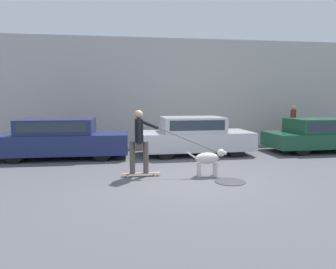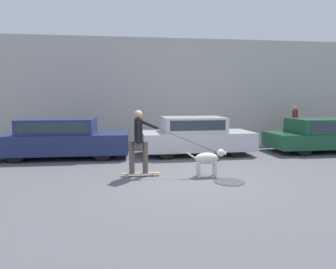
# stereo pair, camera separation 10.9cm
# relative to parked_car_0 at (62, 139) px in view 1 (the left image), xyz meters

# --- Properties ---
(ground_plane) EXTENTS (36.00, 36.00, 0.00)m
(ground_plane) POSITION_rel_parked_car_0_xyz_m (3.65, -3.27, -0.65)
(ground_plane) COLOR #545459
(back_wall) EXTENTS (32.00, 0.30, 4.64)m
(back_wall) POSITION_rel_parked_car_0_xyz_m (3.65, 3.08, 1.67)
(back_wall) COLOR #B2ADA8
(back_wall) RESTS_ON ground_plane
(sidewalk_curb) EXTENTS (30.00, 1.80, 0.10)m
(sidewalk_curb) POSITION_rel_parked_car_0_xyz_m (3.65, 2.01, -0.60)
(sidewalk_curb) COLOR #A39E93
(sidewalk_curb) RESTS_ON ground_plane
(parked_car_0) EXTENTS (4.32, 1.77, 1.33)m
(parked_car_0) POSITION_rel_parked_car_0_xyz_m (0.00, 0.00, 0.00)
(parked_car_0) COLOR black
(parked_car_0) RESTS_ON ground_plane
(parked_car_1) EXTENTS (3.95, 1.80, 1.35)m
(parked_car_1) POSITION_rel_parked_car_0_xyz_m (4.60, -0.00, 0.01)
(parked_car_1) COLOR black
(parked_car_1) RESTS_ON ground_plane
(parked_car_2) EXTENTS (4.33, 1.77, 1.25)m
(parked_car_2) POSITION_rel_parked_car_0_xyz_m (9.56, -0.00, -0.04)
(parked_car_2) COLOR black
(parked_car_2) RESTS_ON ground_plane
(dog) EXTENTS (1.05, 0.31, 0.70)m
(dog) POSITION_rel_parked_car_0_xyz_m (4.26, -3.06, -0.19)
(dog) COLOR beige
(dog) RESTS_ON ground_plane
(skateboarder) EXTENTS (2.56, 0.57, 1.71)m
(skateboarder) POSITION_rel_parked_car_0_xyz_m (2.50, -2.84, 0.33)
(skateboarder) COLOR beige
(skateboarder) RESTS_ON ground_plane
(pedestrian_with_bag) EXTENTS (0.46, 0.65, 1.61)m
(pedestrian_with_bag) POSITION_rel_parked_car_0_xyz_m (9.42, 1.83, 0.34)
(pedestrian_with_bag) COLOR #28282D
(pedestrian_with_bag) RESTS_ON sidewalk_curb
(manhole_cover) EXTENTS (0.73, 0.73, 0.01)m
(manhole_cover) POSITION_rel_parked_car_0_xyz_m (4.63, -3.66, -0.64)
(manhole_cover) COLOR #38383D
(manhole_cover) RESTS_ON ground_plane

